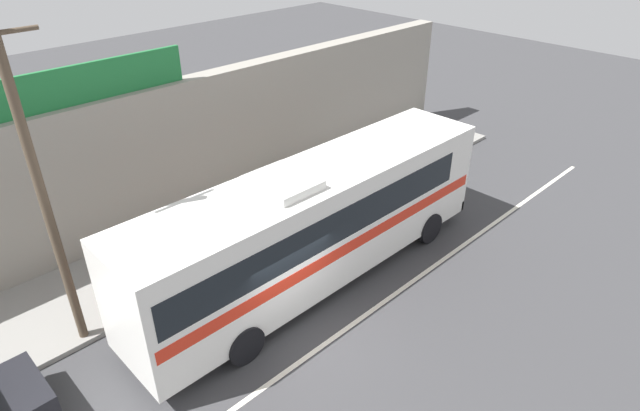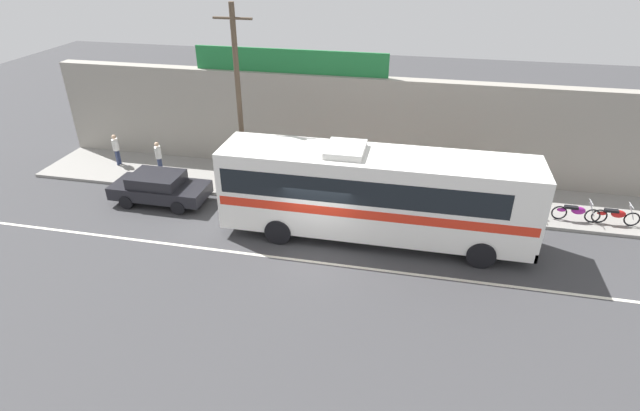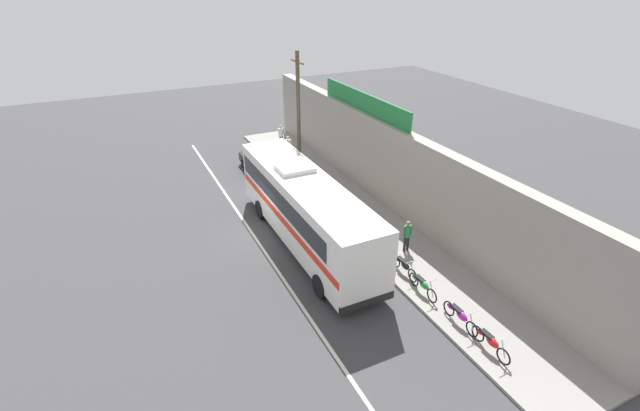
% 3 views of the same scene
% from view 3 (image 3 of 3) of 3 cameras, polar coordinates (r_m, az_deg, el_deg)
% --- Properties ---
extents(ground_plane, '(70.00, 70.00, 0.00)m').
position_cam_3_polar(ground_plane, '(23.89, -6.66, -3.25)').
color(ground_plane, '#3A3A3D').
extents(sidewalk_slab, '(30.00, 3.60, 0.14)m').
position_cam_3_polar(sidewalk_slab, '(25.75, 4.26, -0.54)').
color(sidewalk_slab, gray).
rests_on(sidewalk_slab, ground_plane).
extents(storefront_facade, '(30.00, 0.70, 4.80)m').
position_cam_3_polar(storefront_facade, '(25.81, 8.60, 5.02)').
color(storefront_facade, gray).
rests_on(storefront_facade, ground_plane).
extents(storefront_billboard, '(9.29, 0.12, 1.10)m').
position_cam_3_polar(storefront_billboard, '(27.18, 5.60, 12.92)').
color(storefront_billboard, '#1E7538').
rests_on(storefront_billboard, storefront_facade).
extents(road_center_stripe, '(30.00, 0.14, 0.01)m').
position_cam_3_polar(road_center_stripe, '(23.69, -8.48, -3.67)').
color(road_center_stripe, silver).
rests_on(road_center_stripe, ground_plane).
extents(intercity_bus, '(11.81, 2.59, 3.78)m').
position_cam_3_polar(intercity_bus, '(21.75, -1.94, -0.14)').
color(intercity_bus, white).
rests_on(intercity_bus, ground_plane).
extents(parked_car, '(4.21, 1.90, 1.37)m').
position_cam_3_polar(parked_car, '(30.72, -7.55, 5.49)').
color(parked_car, black).
rests_on(parked_car, ground_plane).
extents(utility_pole, '(1.60, 0.22, 8.19)m').
position_cam_3_polar(utility_pole, '(26.85, -2.72, 10.67)').
color(utility_pole, brown).
rests_on(utility_pole, sidewalk_slab).
extents(motorcycle_orange, '(1.87, 0.56, 0.94)m').
position_cam_3_polar(motorcycle_orange, '(20.49, 10.59, -7.49)').
color(motorcycle_orange, black).
rests_on(motorcycle_orange, sidewalk_slab).
extents(motorcycle_blue, '(1.84, 0.56, 0.94)m').
position_cam_3_polar(motorcycle_blue, '(19.51, 12.87, -9.78)').
color(motorcycle_blue, black).
rests_on(motorcycle_blue, sidewalk_slab).
extents(motorcycle_green, '(1.90, 0.56, 0.94)m').
position_cam_3_polar(motorcycle_green, '(18.36, 17.32, -13.19)').
color(motorcycle_green, black).
rests_on(motorcycle_green, sidewalk_slab).
extents(motorcycle_black, '(1.84, 0.56, 0.94)m').
position_cam_3_polar(motorcycle_black, '(17.64, 20.77, -15.85)').
color(motorcycle_black, black).
rests_on(motorcycle_black, sidewalk_slab).
extents(pedestrian_far_right, '(0.30, 0.48, 1.62)m').
position_cam_3_polar(pedestrian_far_right, '(32.61, -4.06, 7.63)').
color(pedestrian_far_right, navy).
rests_on(pedestrian_far_right, sidewalk_slab).
extents(pedestrian_near_shop, '(0.30, 0.48, 1.61)m').
position_cam_3_polar(pedestrian_near_shop, '(35.07, -4.95, 9.04)').
color(pedestrian_near_shop, navy).
rests_on(pedestrian_near_shop, sidewalk_slab).
extents(pedestrian_far_left, '(0.30, 0.48, 1.62)m').
position_cam_3_polar(pedestrian_far_left, '(21.83, 11.00, -3.53)').
color(pedestrian_far_left, black).
rests_on(pedestrian_far_left, sidewalk_slab).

